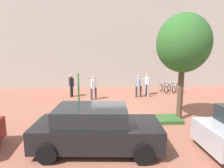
{
  "coord_description": "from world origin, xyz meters",
  "views": [
    {
      "loc": [
        -0.69,
        -10.57,
        3.37
      ],
      "look_at": [
        0.01,
        1.91,
        1.26
      ],
      "focal_mm": 30.19,
      "sensor_mm": 36.0,
      "label": 1
    }
  ],
  "objects_px": {
    "bollard_steel": "(148,91)",
    "person_suited_dark": "(71,84)",
    "person_shirt_blue": "(93,86)",
    "person_shirt_white": "(147,83)",
    "person_casual_tan": "(139,84)",
    "car_black_suv": "(96,129)",
    "bike_rack_cluster": "(171,88)",
    "tree_sidewalk": "(183,44)",
    "bike_at_sign": "(82,115)",
    "parking_sign_post": "(79,91)"
  },
  "relations": [
    {
      "from": "person_suited_dark",
      "to": "person_casual_tan",
      "type": "bearing_deg",
      "value": -4.72
    },
    {
      "from": "person_suited_dark",
      "to": "bike_rack_cluster",
      "type": "bearing_deg",
      "value": 8.64
    },
    {
      "from": "car_black_suv",
      "to": "bollard_steel",
      "type": "bearing_deg",
      "value": 63.87
    },
    {
      "from": "bike_rack_cluster",
      "to": "person_suited_dark",
      "type": "xyz_separation_m",
      "value": [
        -8.25,
        -1.25,
        0.63
      ]
    },
    {
      "from": "bollard_steel",
      "to": "person_shirt_white",
      "type": "height_order",
      "value": "person_shirt_white"
    },
    {
      "from": "bike_at_sign",
      "to": "bike_rack_cluster",
      "type": "xyz_separation_m",
      "value": [
        6.95,
        6.62,
        -0.0
      ]
    },
    {
      "from": "bollard_steel",
      "to": "person_shirt_blue",
      "type": "relative_size",
      "value": 0.52
    },
    {
      "from": "person_suited_dark",
      "to": "person_shirt_white",
      "type": "relative_size",
      "value": 1.0
    },
    {
      "from": "car_black_suv",
      "to": "person_shirt_blue",
      "type": "bearing_deg",
      "value": 93.03
    },
    {
      "from": "tree_sidewalk",
      "to": "person_casual_tan",
      "type": "bearing_deg",
      "value": 103.16
    },
    {
      "from": "bollard_steel",
      "to": "car_black_suv",
      "type": "distance_m",
      "value": 8.48
    },
    {
      "from": "bike_at_sign",
      "to": "parking_sign_post",
      "type": "bearing_deg",
      "value": -142.7
    },
    {
      "from": "bollard_steel",
      "to": "car_black_suv",
      "type": "height_order",
      "value": "car_black_suv"
    },
    {
      "from": "tree_sidewalk",
      "to": "car_black_suv",
      "type": "height_order",
      "value": "tree_sidewalk"
    },
    {
      "from": "parking_sign_post",
      "to": "bike_rack_cluster",
      "type": "distance_m",
      "value": 9.8
    },
    {
      "from": "bike_at_sign",
      "to": "person_shirt_blue",
      "type": "relative_size",
      "value": 0.97
    },
    {
      "from": "parking_sign_post",
      "to": "person_shirt_blue",
      "type": "distance_m",
      "value": 4.53
    },
    {
      "from": "person_casual_tan",
      "to": "car_black_suv",
      "type": "xyz_separation_m",
      "value": [
        -2.99,
        -7.62,
        -0.23
      ]
    },
    {
      "from": "bike_rack_cluster",
      "to": "person_shirt_blue",
      "type": "bearing_deg",
      "value": -161.14
    },
    {
      "from": "bike_rack_cluster",
      "to": "person_shirt_white",
      "type": "bearing_deg",
      "value": -158.68
    },
    {
      "from": "bike_rack_cluster",
      "to": "bollard_steel",
      "type": "height_order",
      "value": "bollard_steel"
    },
    {
      "from": "bike_rack_cluster",
      "to": "person_shirt_white",
      "type": "relative_size",
      "value": 1.23
    },
    {
      "from": "bike_at_sign",
      "to": "person_shirt_blue",
      "type": "height_order",
      "value": "person_shirt_blue"
    },
    {
      "from": "person_suited_dark",
      "to": "bollard_steel",
      "type": "bearing_deg",
      "value": -4.21
    },
    {
      "from": "parking_sign_post",
      "to": "person_shirt_blue",
      "type": "xyz_separation_m",
      "value": [
        0.51,
        4.46,
        -0.59
      ]
    },
    {
      "from": "bike_rack_cluster",
      "to": "car_black_suv",
      "type": "distance_m",
      "value": 11.16
    },
    {
      "from": "person_suited_dark",
      "to": "bike_at_sign",
      "type": "bearing_deg",
      "value": -76.35
    },
    {
      "from": "person_suited_dark",
      "to": "person_shirt_blue",
      "type": "height_order",
      "value": "same"
    },
    {
      "from": "bike_rack_cluster",
      "to": "person_suited_dark",
      "type": "height_order",
      "value": "person_suited_dark"
    },
    {
      "from": "person_shirt_white",
      "to": "person_casual_tan",
      "type": "relative_size",
      "value": 1.0
    },
    {
      "from": "tree_sidewalk",
      "to": "parking_sign_post",
      "type": "distance_m",
      "value": 5.47
    },
    {
      "from": "person_casual_tan",
      "to": "bike_at_sign",
      "type": "bearing_deg",
      "value": -127.35
    },
    {
      "from": "bike_rack_cluster",
      "to": "bike_at_sign",
      "type": "bearing_deg",
      "value": -136.39
    },
    {
      "from": "person_shirt_white",
      "to": "person_casual_tan",
      "type": "xyz_separation_m",
      "value": [
        -0.84,
        -0.76,
        0.0
      ]
    },
    {
      "from": "bollard_steel",
      "to": "person_shirt_blue",
      "type": "xyz_separation_m",
      "value": [
        -4.11,
        -0.55,
        0.53
      ]
    },
    {
      "from": "tree_sidewalk",
      "to": "parking_sign_post",
      "type": "bearing_deg",
      "value": -177.81
    },
    {
      "from": "bollard_steel",
      "to": "person_suited_dark",
      "type": "relative_size",
      "value": 0.52
    },
    {
      "from": "person_shirt_blue",
      "to": "car_black_suv",
      "type": "bearing_deg",
      "value": -86.97
    },
    {
      "from": "bollard_steel",
      "to": "person_shirt_white",
      "type": "xyz_separation_m",
      "value": [
        0.09,
        0.77,
        0.53
      ]
    },
    {
      "from": "person_shirt_blue",
      "to": "person_casual_tan",
      "type": "bearing_deg",
      "value": 9.46
    },
    {
      "from": "tree_sidewalk",
      "to": "person_shirt_white",
      "type": "distance_m",
      "value": 6.25
    },
    {
      "from": "car_black_suv",
      "to": "person_casual_tan",
      "type": "bearing_deg",
      "value": 68.55
    },
    {
      "from": "tree_sidewalk",
      "to": "car_black_suv",
      "type": "xyz_separation_m",
      "value": [
        -4.12,
        -2.79,
        -3.01
      ]
    },
    {
      "from": "parking_sign_post",
      "to": "person_shirt_white",
      "type": "xyz_separation_m",
      "value": [
        4.71,
        5.78,
        -0.59
      ]
    },
    {
      "from": "person_casual_tan",
      "to": "person_shirt_blue",
      "type": "relative_size",
      "value": 1.0
    },
    {
      "from": "bike_at_sign",
      "to": "person_shirt_blue",
      "type": "xyz_separation_m",
      "value": [
        0.41,
        4.38,
        0.63
      ]
    },
    {
      "from": "person_shirt_white",
      "to": "car_black_suv",
      "type": "height_order",
      "value": "person_shirt_white"
    },
    {
      "from": "bollard_steel",
      "to": "person_casual_tan",
      "type": "distance_m",
      "value": 0.91
    },
    {
      "from": "bike_at_sign",
      "to": "person_suited_dark",
      "type": "xyz_separation_m",
      "value": [
        -1.3,
        5.36,
        0.63
      ]
    },
    {
      "from": "bike_rack_cluster",
      "to": "person_shirt_blue",
      "type": "relative_size",
      "value": 1.23
    }
  ]
}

